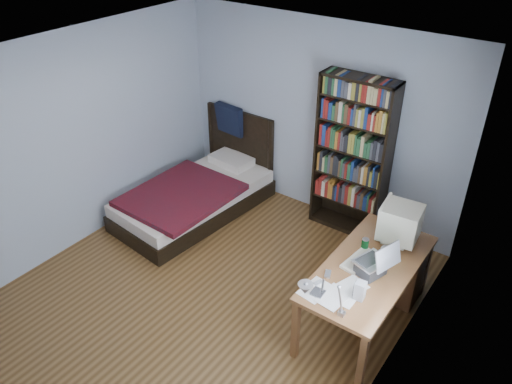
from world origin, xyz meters
TOP-DOWN VIEW (x-y plane):
  - room at (0.03, -0.00)m, footprint 4.20×4.24m
  - desk at (1.51, 1.00)m, footprint 0.75×1.61m
  - crt_monitor at (1.56, 1.03)m, footprint 0.41×0.38m
  - laptop at (1.56, 0.46)m, footprint 0.37×0.35m
  - desk_lamp at (1.47, -0.50)m, footprint 0.22×0.49m
  - keyboard at (1.39, 0.55)m, footprint 0.21×0.43m
  - speaker at (1.61, 0.11)m, footprint 0.10×0.10m
  - soda_can at (1.36, 0.74)m, footprint 0.07×0.07m
  - mouse at (1.51, 0.86)m, footprint 0.06×0.10m
  - phone_silver at (1.25, 0.21)m, footprint 0.09×0.11m
  - phone_grey at (1.23, 0.06)m, footprint 0.07×0.09m
  - external_drive at (1.30, -0.05)m, footprint 0.11×0.11m
  - bookshelf at (0.60, 1.94)m, footprint 0.89×0.30m
  - bed at (-1.17, 1.13)m, footprint 1.25×2.19m

SIDE VIEW (x-z plane):
  - bed at x=-1.17m, z-range -0.33..0.84m
  - desk at x=1.51m, z-range 0.05..0.78m
  - phone_grey at x=1.23m, z-range 0.73..0.75m
  - phone_silver at x=1.25m, z-range 0.73..0.75m
  - external_drive at x=1.30m, z-range 0.73..0.75m
  - keyboard at x=1.39m, z-range 0.72..0.76m
  - mouse at x=1.51m, z-range 0.73..0.76m
  - soda_can at x=1.36m, z-range 0.73..0.85m
  - speaker at x=1.61m, z-range 0.73..0.91m
  - laptop at x=1.56m, z-range 0.65..1.02m
  - crt_monitor at x=1.56m, z-range 0.76..1.19m
  - bookshelf at x=0.60m, z-range 0.00..1.98m
  - desk_lamp at x=1.47m, z-range 0.91..1.48m
  - room at x=0.03m, z-range 0.00..2.50m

